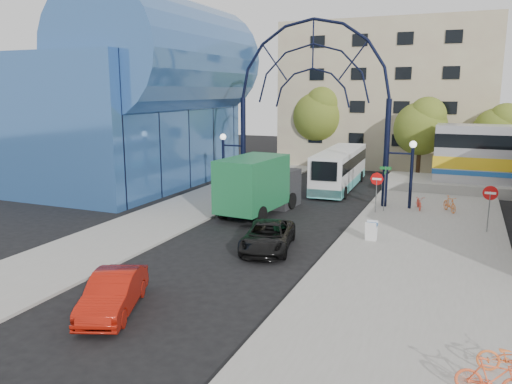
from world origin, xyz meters
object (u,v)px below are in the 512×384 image
at_px(gateway_arch, 312,74).
at_px(stop_sign, 377,183).
at_px(do_not_enter_sign, 490,198).
at_px(city_bus, 340,168).
at_px(red_sedan, 113,293).
at_px(sandwich_board, 371,229).
at_px(tree_north_b, 320,113).
at_px(tree_north_c, 500,130).
at_px(street_name_sign, 385,179).
at_px(bike_near_b, 450,204).
at_px(black_suv, 268,236).
at_px(green_truck, 260,185).
at_px(bike_far_b, 492,379).
at_px(tree_north_a, 422,125).
at_px(bike_near_a, 419,203).

distance_m(gateway_arch, stop_sign, 8.37).
relative_size(do_not_enter_sign, city_bus, 0.23).
xyz_separation_m(gateway_arch, red_sedan, (-1.14, -19.45, -7.87)).
xyz_separation_m(sandwich_board, tree_north_b, (-9.48, 23.95, 4.52)).
bearing_deg(sandwich_board, tree_north_c, 73.45).
distance_m(street_name_sign, bike_near_b, 4.31).
xyz_separation_m(black_suv, red_sedan, (-2.37, -8.45, 0.03)).
distance_m(sandwich_board, green_truck, 8.32).
bearing_deg(tree_north_c, gateway_arch, -131.04).
bearing_deg(city_bus, bike_far_b, -71.14).
distance_m(street_name_sign, tree_north_b, 19.81).
bearing_deg(sandwich_board, stop_sign, 97.57).
bearing_deg(tree_north_a, bike_far_b, -81.95).
distance_m(street_name_sign, tree_north_c, 16.95).
xyz_separation_m(tree_north_c, bike_far_b, (-1.48, -33.95, -3.64)).
xyz_separation_m(street_name_sign, tree_north_a, (0.92, 13.33, 2.48)).
height_order(stop_sign, city_bus, city_bus).
bearing_deg(do_not_enter_sign, tree_north_b, 126.74).
xyz_separation_m(do_not_enter_sign, bike_near_a, (-3.82, 4.00, -1.43)).
xyz_separation_m(bike_near_a, bike_far_b, (3.46, -20.02, 0.09)).
bearing_deg(bike_near_a, street_name_sign, -157.28).
relative_size(tree_north_a, tree_north_b, 0.88).
xyz_separation_m(tree_north_a, bike_near_b, (2.86, -11.93, -4.00)).
relative_size(green_truck, bike_far_b, 4.30).
height_order(tree_north_a, red_sedan, tree_north_a).
bearing_deg(black_suv, do_not_enter_sign, 24.17).
bearing_deg(bike_near_b, city_bus, 118.44).
xyz_separation_m(sandwich_board, bike_near_b, (3.38, 8.02, -0.13)).
bearing_deg(red_sedan, green_truck, 71.31).
xyz_separation_m(do_not_enter_sign, black_suv, (-9.77, -7.00, -1.32)).
bearing_deg(city_bus, street_name_sign, -59.59).
bearing_deg(tree_north_b, do_not_enter_sign, -53.26).
bearing_deg(stop_sign, bike_far_b, -72.04).
relative_size(red_sedan, bike_far_b, 2.44).
distance_m(city_bus, black_suv, 16.61).
height_order(stop_sign, green_truck, green_truck).
xyz_separation_m(green_truck, bike_near_a, (9.04, 4.51, -1.26)).
relative_size(black_suv, bike_near_a, 2.95).
relative_size(do_not_enter_sign, bike_near_b, 1.53).
bearing_deg(black_suv, bike_far_b, -55.25).
height_order(city_bus, bike_far_b, city_bus).
relative_size(gateway_arch, tree_north_b, 1.70).
bearing_deg(bike_far_b, gateway_arch, 27.99).
relative_size(gateway_arch, black_suv, 2.88).
bearing_deg(tree_north_c, city_bus, -143.82).
xyz_separation_m(red_sedan, bike_near_a, (8.32, 19.45, -0.15)).
bearing_deg(gateway_arch, do_not_enter_sign, -19.99).
bearing_deg(tree_north_b, tree_north_a, -21.80).
xyz_separation_m(tree_north_c, bike_near_a, (-4.94, -13.93, -3.73)).
distance_m(tree_north_b, black_suv, 27.79).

